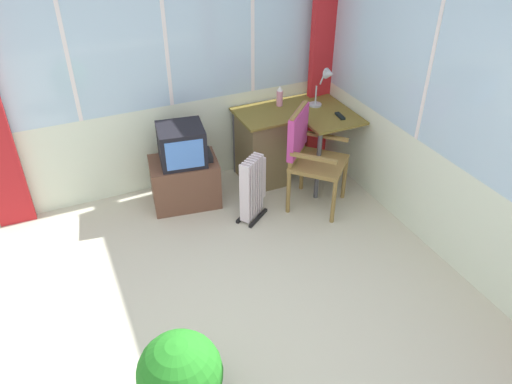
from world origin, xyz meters
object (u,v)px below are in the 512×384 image
at_px(spray_bottle, 280,96).
at_px(tv_on_stand, 184,170).
at_px(wooden_armchair, 306,147).
at_px(potted_plant, 180,375).
at_px(space_heater, 253,188).
at_px(desk, 265,145).
at_px(desk_lamp, 326,81).
at_px(tv_remote, 340,116).

distance_m(spray_bottle, tv_on_stand, 1.23).
bearing_deg(wooden_armchair, potted_plant, -136.31).
bearing_deg(spray_bottle, wooden_armchair, -94.31).
xyz_separation_m(wooden_armchair, space_heater, (-0.55, -0.01, -0.30)).
relative_size(tv_on_stand, potted_plant, 1.37).
height_order(desk, wooden_armchair, wooden_armchair).
bearing_deg(spray_bottle, desk_lamp, -25.85).
height_order(space_heater, potted_plant, space_heater).
bearing_deg(wooden_armchair, tv_on_stand, 155.92).
bearing_deg(desk, desk_lamp, -6.60).
bearing_deg(desk, tv_remote, -29.21).
height_order(tv_on_stand, potted_plant, tv_on_stand).
distance_m(tv_remote, space_heater, 1.14).
bearing_deg(spray_bottle, space_heater, -130.94).
bearing_deg(potted_plant, tv_on_stand, 72.04).
bearing_deg(tv_remote, space_heater, -163.28).
relative_size(desk_lamp, potted_plant, 0.68).
relative_size(desk, desk_lamp, 2.72).
distance_m(tv_remote, wooden_armchair, 0.53).
xyz_separation_m(tv_on_stand, potted_plant, (-0.70, -2.16, -0.04)).
bearing_deg(desk_lamp, tv_on_stand, -179.72).
xyz_separation_m(desk, spray_bottle, (0.22, 0.13, 0.45)).
distance_m(desk, desk_lamp, 0.88).
relative_size(desk_lamp, tv_on_stand, 0.49).
relative_size(tv_remote, spray_bottle, 0.69).
xyz_separation_m(desk, tv_on_stand, (-0.90, -0.08, -0.03)).
xyz_separation_m(space_heater, potted_plant, (-1.21, -1.67, 0.00)).
height_order(desk, desk_lamp, desk_lamp).
distance_m(desk, tv_on_stand, 0.90).
height_order(desk_lamp, wooden_armchair, desk_lamp).
bearing_deg(desk, potted_plant, -125.51).
relative_size(tv_remote, wooden_armchair, 0.15).
distance_m(wooden_armchair, potted_plant, 2.46).
bearing_deg(desk_lamp, tv_remote, -87.48).
relative_size(spray_bottle, space_heater, 0.34).
relative_size(wooden_armchair, potted_plant, 1.64).
height_order(tv_on_stand, space_heater, tv_on_stand).
bearing_deg(space_heater, tv_remote, 11.56).
distance_m(desk, space_heater, 0.69).
relative_size(desk, spray_bottle, 5.15).
relative_size(spray_bottle, tv_on_stand, 0.26).
distance_m(desk_lamp, tv_on_stand, 1.66).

